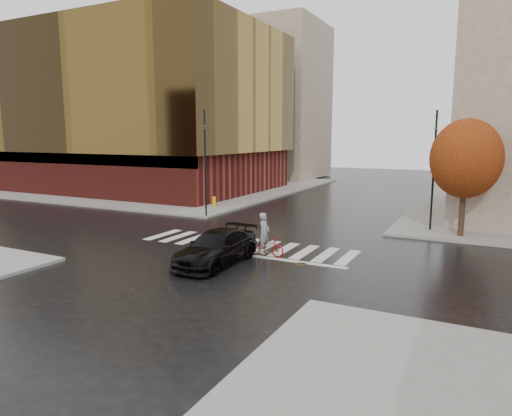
% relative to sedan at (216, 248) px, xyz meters
% --- Properties ---
extents(ground, '(120.00, 120.00, 0.00)m').
position_rel_sedan_xyz_m(ground, '(-0.50, 3.25, -0.74)').
color(ground, black).
rests_on(ground, ground).
extents(sidewalk_nw, '(30.00, 30.00, 0.15)m').
position_rel_sedan_xyz_m(sidewalk_nw, '(-21.50, 24.25, -0.67)').
color(sidewalk_nw, gray).
rests_on(sidewalk_nw, ground).
extents(crosswalk, '(12.00, 3.00, 0.01)m').
position_rel_sedan_xyz_m(crosswalk, '(-0.50, 3.75, -0.74)').
color(crosswalk, silver).
rests_on(crosswalk, ground).
extents(office_glass, '(27.00, 19.00, 16.00)m').
position_rel_sedan_xyz_m(office_glass, '(-22.50, 21.24, 7.54)').
color(office_glass, maroon).
rests_on(office_glass, sidewalk_nw).
extents(building_nw_far, '(14.00, 12.00, 20.00)m').
position_rel_sedan_xyz_m(building_nw_far, '(-16.50, 40.25, 9.41)').
color(building_nw_far, gray).
rests_on(building_nw_far, sidewalk_nw).
extents(tree_ne_a, '(3.80, 3.80, 6.50)m').
position_rel_sedan_xyz_m(tree_ne_a, '(9.50, 10.65, 3.72)').
color(tree_ne_a, black).
rests_on(tree_ne_a, sidewalk_ne).
extents(sedan, '(2.11, 5.11, 1.48)m').
position_rel_sedan_xyz_m(sedan, '(0.00, 0.00, 0.00)').
color(sedan, black).
rests_on(sedan, ground).
extents(cyclist, '(1.84, 0.72, 2.08)m').
position_rel_sedan_xyz_m(cyclist, '(1.36, 2.25, -0.03)').
color(cyclist, maroon).
rests_on(cyclist, ground).
extents(traffic_light_nw, '(0.18, 0.15, 7.26)m').
position_rel_sedan_xyz_m(traffic_light_nw, '(-6.80, 9.55, 3.54)').
color(traffic_light_nw, black).
rests_on(traffic_light_nw, sidewalk_nw).
extents(traffic_light_ne, '(0.20, 0.22, 7.04)m').
position_rel_sedan_xyz_m(traffic_light_ne, '(7.78, 11.63, 3.39)').
color(traffic_light_ne, black).
rests_on(traffic_light_ne, sidewalk_ne).
extents(fire_hydrant, '(0.30, 0.30, 0.83)m').
position_rel_sedan_xyz_m(fire_hydrant, '(-8.46, 13.25, -0.13)').
color(fire_hydrant, gold).
rests_on(fire_hydrant, sidewalk_nw).
extents(manhole, '(0.67, 0.67, 0.01)m').
position_rel_sedan_xyz_m(manhole, '(3.43, 1.62, -0.73)').
color(manhole, '#422F17').
rests_on(manhole, ground).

